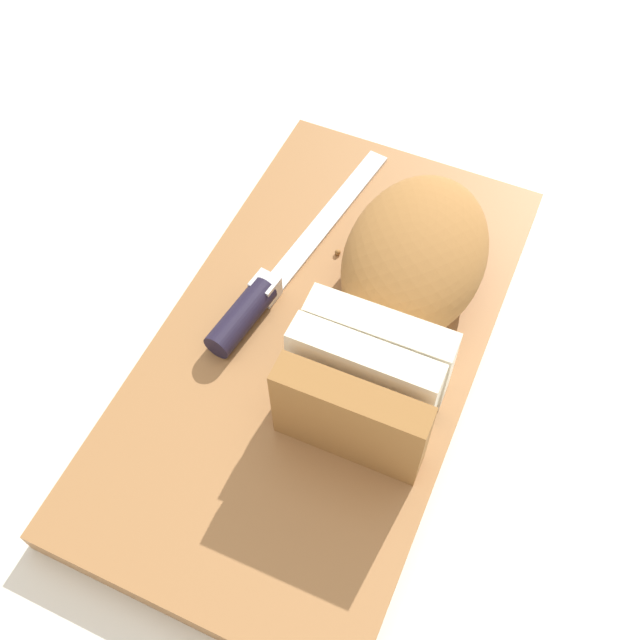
% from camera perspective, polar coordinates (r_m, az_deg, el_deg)
% --- Properties ---
extents(ground_plane, '(3.00, 3.00, 0.00)m').
position_cam_1_polar(ground_plane, '(0.61, 0.00, -2.86)').
color(ground_plane, silver).
extents(cutting_board, '(0.47, 0.27, 0.03)m').
position_cam_1_polar(cutting_board, '(0.60, 0.00, -2.24)').
color(cutting_board, '#9E6B3D').
rests_on(cutting_board, ground_plane).
extents(bread_loaf, '(0.25, 0.13, 0.08)m').
position_cam_1_polar(bread_loaf, '(0.57, 6.26, 2.26)').
color(bread_loaf, '#996633').
rests_on(bread_loaf, cutting_board).
extents(bread_knife, '(0.26, 0.04, 0.02)m').
position_cam_1_polar(bread_knife, '(0.61, -4.46, 2.09)').
color(bread_knife, silver).
rests_on(bread_knife, cutting_board).
extents(crumb_near_knife, '(0.00, 0.00, 0.00)m').
position_cam_1_polar(crumb_near_knife, '(0.59, -6.77, -1.47)').
color(crumb_near_knife, '#996633').
rests_on(crumb_near_knife, cutting_board).
extents(crumb_near_loaf, '(0.01, 0.01, 0.01)m').
position_cam_1_polar(crumb_near_loaf, '(0.64, 1.37, 5.23)').
color(crumb_near_loaf, '#996633').
rests_on(crumb_near_loaf, cutting_board).
extents(crumb_stray_left, '(0.00, 0.00, 0.00)m').
position_cam_1_polar(crumb_stray_left, '(0.60, 2.80, 0.11)').
color(crumb_stray_left, '#996633').
rests_on(crumb_stray_left, cutting_board).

